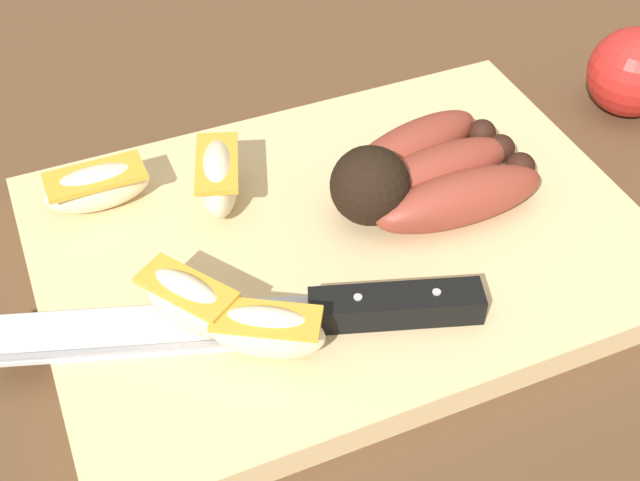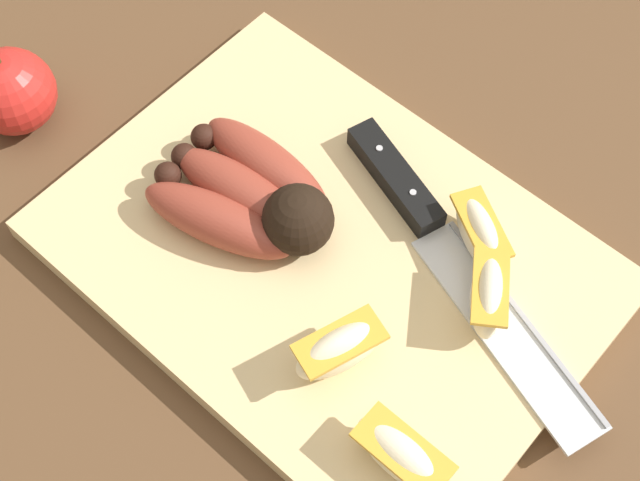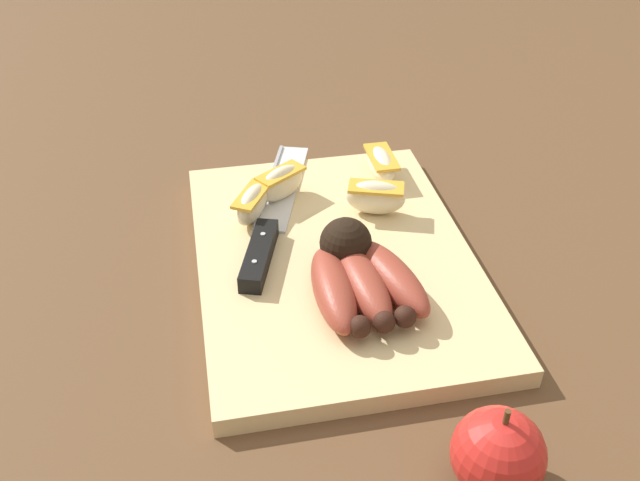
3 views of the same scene
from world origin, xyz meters
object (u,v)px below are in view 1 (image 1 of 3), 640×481
Objects in this scene: chefs_knife at (312,315)px; whole_apple at (633,72)px; apple_wedge_far at (188,302)px; apple_wedge_middle at (97,187)px; apple_wedge_near at (267,332)px; banana_bunch at (423,175)px; apple_wedge_extra at (218,177)px.

whole_apple is (0.32, 0.12, 0.01)m from chefs_knife.
whole_apple is at bearing 14.58° from apple_wedge_far.
chefs_knife is 0.07m from apple_wedge_far.
chefs_knife is 4.00× the size of apple_wedge_middle.
apple_wedge_near is 0.37m from whole_apple.
whole_apple is at bearing 21.30° from chefs_knife.
apple_wedge_middle is (-0.06, 0.16, -0.00)m from apple_wedge_near.
banana_bunch is 0.21m from whole_apple.
apple_wedge_far and apple_wedge_extra have the same top height.
banana_bunch is at bearing -166.18° from whole_apple.
apple_wedge_extra reaches higher than chefs_knife.
banana_bunch is 2.12× the size of apple_wedge_near.
apple_wedge_extra is (0.05, 0.10, 0.00)m from apple_wedge_far.
chefs_knife is 0.12m from apple_wedge_extra.
whole_apple is (0.35, 0.14, -0.00)m from apple_wedge_near.
whole_apple reaches higher than apple_wedge_extra.
chefs_knife is 4.30× the size of apple_wedge_far.
apple_wedge_far is at bearing 159.48° from chefs_knife.
chefs_knife is 3.99× the size of apple_wedge_extra.
apple_wedge_middle is (-0.09, 0.15, 0.01)m from chefs_knife.
apple_wedge_near is 0.05m from apple_wedge_far.
apple_wedge_middle is 1.08× the size of apple_wedge_far.
whole_apple reaches higher than chefs_knife.
apple_wedge_extra is at bearing 63.12° from apple_wedge_far.
apple_wedge_near is 0.83× the size of whole_apple.
whole_apple reaches higher than banana_bunch.
apple_wedge_near is at bearing -47.13° from apple_wedge_far.
chefs_knife is 3.42× the size of whole_apple.
apple_wedge_near is (-0.03, -0.01, 0.01)m from chefs_knife.
apple_wedge_extra is at bearing 158.94° from banana_bunch.
apple_wedge_extra is 0.86× the size of whole_apple.
apple_wedge_extra is (-0.02, 0.12, 0.01)m from chefs_knife.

